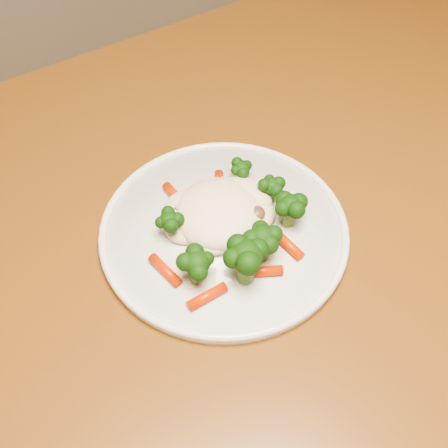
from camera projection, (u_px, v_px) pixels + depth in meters
name	position (u px, v px, depth m)	size (l,w,h in m)	color
dining_table	(276.00, 243.00, 0.79)	(1.45, 1.09, 0.75)	brown
plate	(224.00, 232.00, 0.68)	(0.30, 0.30, 0.01)	white
meal	(229.00, 221.00, 0.66)	(0.20, 0.20, 0.05)	#FDEFCA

